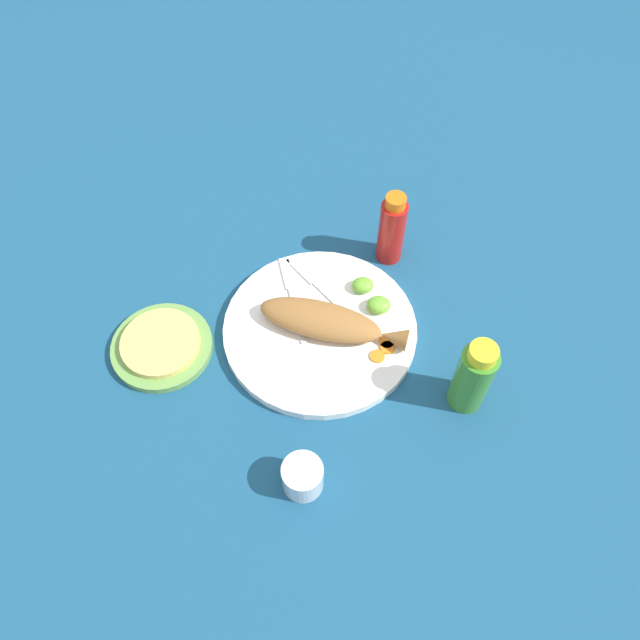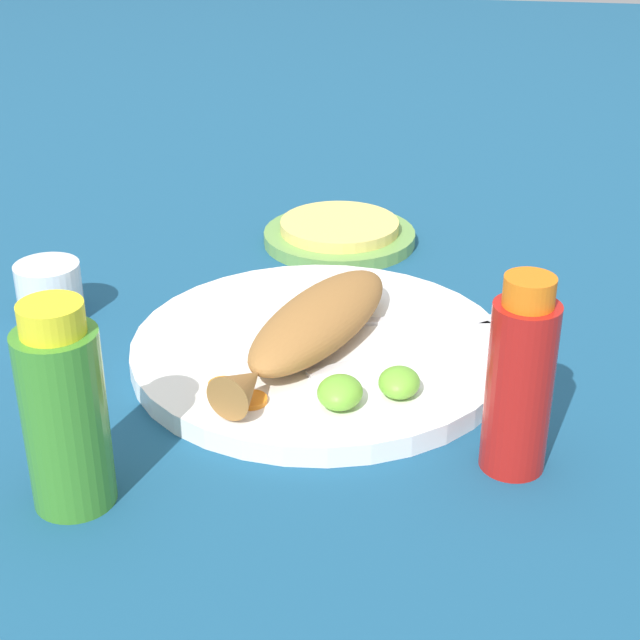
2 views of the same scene
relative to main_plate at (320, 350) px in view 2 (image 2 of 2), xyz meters
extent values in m
plane|color=navy|center=(0.00, 0.00, -0.01)|extent=(4.00, 4.00, 0.00)
cylinder|color=white|center=(0.00, 0.00, 0.00)|extent=(0.33, 0.33, 0.02)
ellipsoid|color=#996633|center=(0.00, 0.00, 0.03)|extent=(0.22, 0.13, 0.04)
cone|color=#996633|center=(-0.12, 0.04, 0.03)|extent=(0.05, 0.05, 0.04)
cube|color=silver|center=(0.04, -0.02, 0.01)|extent=(0.03, 0.11, 0.00)
cube|color=silver|center=(0.05, -0.11, 0.01)|extent=(0.03, 0.07, 0.00)
cube|color=silver|center=(-0.03, -0.05, 0.01)|extent=(0.08, 0.10, 0.00)
cube|color=silver|center=(0.03, -0.12, 0.01)|extent=(0.06, 0.07, 0.00)
cylinder|color=orange|center=(-0.09, 0.06, 0.01)|extent=(0.02, 0.02, 0.00)
cylinder|color=orange|center=(-0.11, 0.04, 0.01)|extent=(0.03, 0.03, 0.00)
cylinder|color=orange|center=(-0.11, 0.05, 0.01)|extent=(0.02, 0.02, 0.00)
ellipsoid|color=#6BB233|center=(-0.10, -0.03, 0.02)|extent=(0.04, 0.04, 0.02)
ellipsoid|color=#6BB233|center=(-0.08, -0.08, 0.02)|extent=(0.04, 0.03, 0.02)
cylinder|color=#B21914|center=(-0.13, -0.16, 0.06)|extent=(0.05, 0.05, 0.13)
cylinder|color=orange|center=(-0.13, -0.16, 0.13)|extent=(0.04, 0.04, 0.02)
cylinder|color=#3D8428|center=(-0.22, 0.13, 0.06)|extent=(0.06, 0.06, 0.13)
cylinder|color=yellow|center=(-0.22, 0.13, 0.13)|extent=(0.04, 0.04, 0.02)
cylinder|color=silver|center=(0.04, 0.26, 0.02)|extent=(0.06, 0.06, 0.06)
cylinder|color=white|center=(0.04, 0.26, 0.00)|extent=(0.05, 0.05, 0.02)
cylinder|color=#6B9E4C|center=(0.27, 0.02, 0.00)|extent=(0.17, 0.17, 0.01)
cylinder|color=#E0C666|center=(0.27, 0.02, 0.01)|extent=(0.13, 0.13, 0.01)
camera|label=1|loc=(0.03, 0.57, 0.89)|focal=35.00mm
camera|label=2|loc=(-0.74, -0.12, 0.41)|focal=55.00mm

